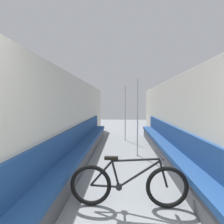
{
  "coord_description": "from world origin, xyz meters",
  "views": [
    {
      "loc": [
        -0.08,
        -0.66,
        1.53
      ],
      "look_at": [
        -0.32,
        3.6,
        1.3
      ],
      "focal_mm": 28.0,
      "sensor_mm": 36.0,
      "label": 1
    }
  ],
  "objects": [
    {
      "name": "wall_right",
      "position": [
        1.34,
        3.84,
        1.11
      ],
      "size": [
        0.1,
        10.89,
        2.21
      ],
      "primitive_type": "cube",
      "color": "beige",
      "rests_on": "ground"
    },
    {
      "name": "bench_seat_row_left",
      "position": [
        -1.12,
        3.99,
        0.31
      ],
      "size": [
        0.4,
        6.73,
        0.92
      ],
      "color": "#4C4C51",
      "rests_on": "ground"
    },
    {
      "name": "wall_left",
      "position": [
        -1.34,
        3.84,
        1.11
      ],
      "size": [
        0.1,
        10.89,
        2.21
      ],
      "primitive_type": "cube",
      "color": "beige",
      "rests_on": "ground"
    },
    {
      "name": "grab_pole_near",
      "position": [
        0.06,
        6.38,
        1.07
      ],
      "size": [
        0.08,
        0.08,
        2.19
      ],
      "color": "gray",
      "rests_on": "ground"
    },
    {
      "name": "bicycle",
      "position": [
        0.01,
        1.84,
        0.33
      ],
      "size": [
        1.73,
        0.46,
        0.79
      ],
      "rotation": [
        0.0,
        0.0,
        0.32
      ],
      "color": "black",
      "rests_on": "ground"
    },
    {
      "name": "bench_seat_row_right",
      "position": [
        1.12,
        3.99,
        0.31
      ],
      "size": [
        0.4,
        6.73,
        0.92
      ],
      "color": "#4C4C51",
      "rests_on": "ground"
    },
    {
      "name": "grab_pole_far",
      "position": [
        0.37,
        4.37,
        1.07
      ],
      "size": [
        0.08,
        0.08,
        2.19
      ],
      "color": "gray",
      "rests_on": "ground"
    }
  ]
}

